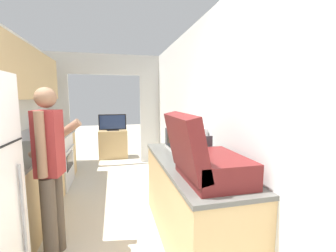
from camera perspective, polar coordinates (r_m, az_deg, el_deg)
name	(u,v)px	position (r m, az deg, el deg)	size (l,w,h in m)	color
wall_right	(206,122)	(2.76, 9.68, 1.07)	(0.06, 6.67, 2.50)	silver
wall_far_with_doorway	(106,103)	(5.29, -15.52, 5.76)	(2.85, 0.06, 2.50)	silver
counter_left	(30,181)	(3.54, -31.55, -11.90)	(0.62, 3.01, 0.89)	tan
counter_right	(190,201)	(2.53, 5.56, -18.51)	(0.62, 1.88, 0.89)	tan
range_oven	(50,161)	(4.40, -27.71, -7.99)	(0.66, 0.78, 1.03)	#B7B7BC
person	(50,169)	(2.41, -27.72, -9.61)	(0.53, 0.42, 1.64)	#4C4238
suitcase	(204,159)	(1.80, 9.03, -8.33)	(0.56, 0.65, 0.53)	#5B1919
microwave	(185,138)	(2.80, 4.25, -3.14)	(0.39, 0.53, 0.30)	white
book_stack	(194,155)	(2.36, 6.74, -7.43)	(0.23, 0.32, 0.11)	gold
tv_cabinet	(113,144)	(5.96, -13.73, -4.46)	(0.71, 0.42, 0.71)	tan
television	(113,123)	(5.83, -13.90, 0.85)	(0.68, 0.16, 0.41)	black
knife	(52,132)	(4.81, -27.46, -1.29)	(0.15, 0.29, 0.02)	#B7B7BC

